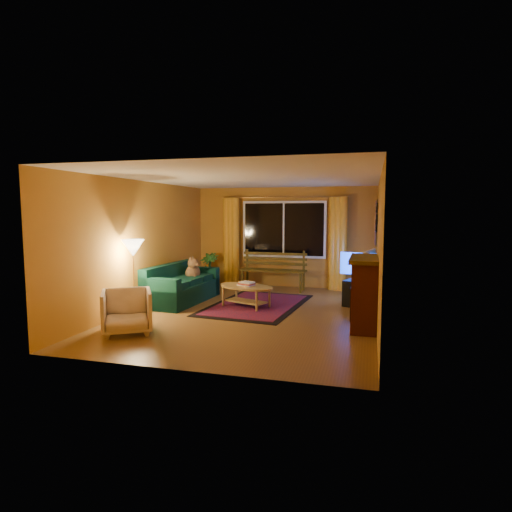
% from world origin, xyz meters
% --- Properties ---
extents(floor, '(4.50, 6.00, 0.02)m').
position_xyz_m(floor, '(0.00, 0.00, -0.01)').
color(floor, brown).
rests_on(floor, ground).
extents(ceiling, '(4.50, 6.00, 0.02)m').
position_xyz_m(ceiling, '(0.00, 0.00, 2.51)').
color(ceiling, white).
rests_on(ceiling, ground).
extents(wall_back, '(4.50, 0.02, 2.50)m').
position_xyz_m(wall_back, '(0.00, 3.01, 1.25)').
color(wall_back, '#C3822A').
rests_on(wall_back, ground).
extents(wall_left, '(0.02, 6.00, 2.50)m').
position_xyz_m(wall_left, '(-2.26, 0.00, 1.25)').
color(wall_left, '#C3822A').
rests_on(wall_left, ground).
extents(wall_right, '(0.02, 6.00, 2.50)m').
position_xyz_m(wall_right, '(2.26, 0.00, 1.25)').
color(wall_right, '#C3822A').
rests_on(wall_right, ground).
extents(window, '(2.00, 0.02, 1.30)m').
position_xyz_m(window, '(0.00, 2.94, 1.45)').
color(window, black).
rests_on(window, wall_back).
extents(curtain_rod, '(3.20, 0.03, 0.03)m').
position_xyz_m(curtain_rod, '(0.00, 2.90, 2.25)').
color(curtain_rod, '#BF8C3F').
rests_on(curtain_rod, wall_back).
extents(curtain_left, '(0.36, 0.36, 2.24)m').
position_xyz_m(curtain_left, '(-1.35, 2.88, 1.12)').
color(curtain_left, '#F5A725').
rests_on(curtain_left, ground).
extents(curtain_right, '(0.36, 0.36, 2.24)m').
position_xyz_m(curtain_right, '(1.35, 2.88, 1.12)').
color(curtain_right, '#F5A725').
rests_on(curtain_right, ground).
extents(bench, '(1.61, 0.53, 0.48)m').
position_xyz_m(bench, '(-0.15, 2.42, 0.24)').
color(bench, '#3B2E0A').
rests_on(bench, ground).
extents(potted_plant, '(0.55, 0.55, 0.85)m').
position_xyz_m(potted_plant, '(-1.84, 2.53, 0.43)').
color(potted_plant, '#235B1E').
rests_on(potted_plant, ground).
extents(sofa, '(0.98, 2.01, 0.79)m').
position_xyz_m(sofa, '(-1.69, 0.60, 0.39)').
color(sofa, black).
rests_on(sofa, ground).
extents(dog, '(0.41, 0.47, 0.42)m').
position_xyz_m(dog, '(-1.64, 1.04, 0.60)').
color(dog, brown).
rests_on(dog, sofa).
extents(armchair, '(0.99, 0.98, 0.76)m').
position_xyz_m(armchair, '(-1.53, -1.77, 0.38)').
color(armchair, beige).
rests_on(armchair, ground).
extents(floor_lamp, '(0.24, 0.24, 1.39)m').
position_xyz_m(floor_lamp, '(-2.00, -0.77, 0.69)').
color(floor_lamp, '#BF8C3F').
rests_on(floor_lamp, ground).
extents(rug, '(1.96, 2.85, 0.02)m').
position_xyz_m(rug, '(-0.09, 0.69, 0.01)').
color(rug, maroon).
rests_on(rug, ground).
extents(coffee_table, '(1.55, 1.55, 0.44)m').
position_xyz_m(coffee_table, '(-0.25, 0.46, 0.22)').
color(coffee_table, '#9F7F40').
rests_on(coffee_table, ground).
extents(tv_console, '(0.83, 1.33, 0.53)m').
position_xyz_m(tv_console, '(2.00, 1.53, 0.26)').
color(tv_console, black).
rests_on(tv_console, ground).
extents(television, '(0.33, 1.01, 0.58)m').
position_xyz_m(television, '(2.00, 1.53, 0.82)').
color(television, black).
rests_on(television, tv_console).
extents(fireplace, '(0.40, 1.20, 1.10)m').
position_xyz_m(fireplace, '(2.05, -0.40, 0.55)').
color(fireplace, maroon).
rests_on(fireplace, ground).
extents(mirror_cluster, '(0.06, 0.60, 0.56)m').
position_xyz_m(mirror_cluster, '(2.21, 1.30, 1.80)').
color(mirror_cluster, black).
rests_on(mirror_cluster, wall_right).
extents(painting, '(0.04, 0.76, 0.96)m').
position_xyz_m(painting, '(2.22, 2.45, 1.65)').
color(painting, orange).
rests_on(painting, wall_right).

